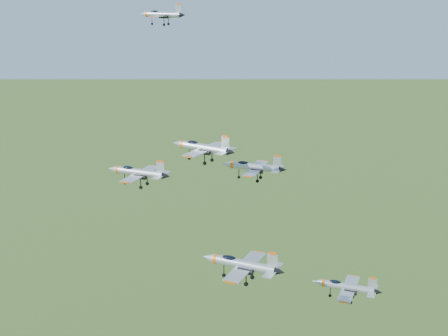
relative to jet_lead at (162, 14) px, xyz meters
The scene contains 6 objects.
jet_lead is the anchor object (origin of this frame).
jet_left_high 36.37m from the jet_lead, 37.82° to the right, with size 13.12×10.81×3.51m.
jet_right_high 45.11m from the jet_lead, 56.89° to the right, with size 11.33×9.53×3.04m.
jet_left_low 40.37m from the jet_lead, 20.28° to the right, with size 12.10×10.29×3.29m.
jet_right_low 59.69m from the jet_lead, 36.94° to the right, with size 13.94×11.66×3.73m.
jet_trail 66.66m from the jet_lead, 15.08° to the right, with size 11.85×10.01×3.19m.
Camera 1 is at (60.97, -89.14, 157.29)m, focal length 50.00 mm.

